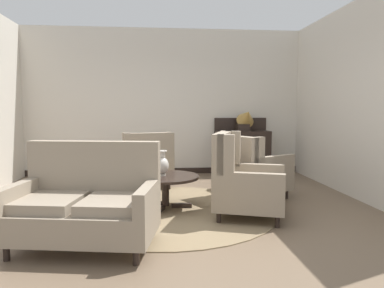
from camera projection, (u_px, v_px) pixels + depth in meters
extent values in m
plane|color=brown|center=(171.00, 218.00, 4.51)|extent=(8.70, 8.70, 0.00)
cube|color=silver|center=(164.00, 102.00, 7.44)|extent=(5.88, 0.08, 2.99)
cube|color=silver|center=(353.00, 100.00, 5.56)|extent=(0.08, 4.35, 2.99)
cube|color=black|center=(165.00, 171.00, 7.53)|extent=(5.72, 0.03, 0.12)
cylinder|color=#847051|center=(170.00, 210.00, 4.81)|extent=(2.83, 2.83, 0.01)
cylinder|color=black|center=(165.00, 177.00, 4.88)|extent=(0.92, 0.92, 0.04)
cylinder|color=black|center=(165.00, 192.00, 4.90)|extent=(0.10, 0.10, 0.38)
cube|color=black|center=(182.00, 206.00, 4.93)|extent=(0.28, 0.08, 0.07)
cube|color=black|center=(157.00, 203.00, 5.09)|extent=(0.20, 0.27, 0.07)
cube|color=black|center=(159.00, 210.00, 4.71)|extent=(0.16, 0.28, 0.07)
cylinder|color=beige|center=(163.00, 175.00, 4.89)|extent=(0.09, 0.09, 0.02)
ellipsoid|color=beige|center=(163.00, 166.00, 4.88)|extent=(0.17, 0.17, 0.23)
cylinder|color=beige|center=(162.00, 154.00, 4.86)|extent=(0.08, 0.08, 0.09)
torus|color=beige|center=(162.00, 151.00, 4.86)|extent=(0.13, 0.13, 0.02)
cube|color=gray|center=(83.00, 221.00, 3.48)|extent=(1.50, 1.04, 0.28)
cube|color=gray|center=(94.00, 170.00, 3.77)|extent=(1.38, 0.38, 0.61)
cube|color=gray|center=(51.00, 202.00, 3.45)|extent=(0.65, 0.70, 0.10)
cube|color=gray|center=(113.00, 204.00, 3.40)|extent=(0.65, 0.70, 0.10)
cube|color=gray|center=(16.00, 196.00, 3.46)|extent=(0.23, 0.72, 0.23)
cube|color=gray|center=(147.00, 198.00, 3.36)|extent=(0.23, 0.72, 0.23)
cylinder|color=black|center=(6.00, 253.00, 3.23)|extent=(0.06, 0.06, 0.14)
cylinder|color=black|center=(136.00, 257.00, 3.14)|extent=(0.06, 0.06, 0.14)
cylinder|color=black|center=(42.00, 229.00, 3.87)|extent=(0.06, 0.06, 0.14)
cylinder|color=black|center=(150.00, 232.00, 3.78)|extent=(0.06, 0.06, 0.14)
cube|color=gray|center=(145.00, 171.00, 6.28)|extent=(0.99, 1.01, 0.27)
cube|color=gray|center=(149.00, 150.00, 5.89)|extent=(0.83, 0.31, 0.56)
cube|color=gray|center=(169.00, 145.00, 6.08)|extent=(0.14, 0.22, 0.42)
cube|color=gray|center=(126.00, 146.00, 5.86)|extent=(0.14, 0.22, 0.42)
cube|color=gray|center=(165.00, 157.00, 6.41)|extent=(0.26, 0.76, 0.19)
cube|color=gray|center=(124.00, 159.00, 6.19)|extent=(0.26, 0.76, 0.19)
cylinder|color=black|center=(160.00, 178.00, 6.73)|extent=(0.06, 0.06, 0.14)
cylinder|color=black|center=(124.00, 180.00, 6.52)|extent=(0.06, 0.06, 0.14)
cylinder|color=black|center=(169.00, 185.00, 6.07)|extent=(0.06, 0.06, 0.14)
cylinder|color=black|center=(130.00, 188.00, 5.86)|extent=(0.06, 0.06, 0.14)
cube|color=gray|center=(254.00, 179.00, 5.49)|extent=(1.17, 1.14, 0.31)
cube|color=gray|center=(235.00, 153.00, 5.24)|extent=(0.51, 0.78, 0.52)
cube|color=gray|center=(257.00, 151.00, 4.99)|extent=(0.22, 0.18, 0.39)
cube|color=gray|center=(225.00, 147.00, 5.58)|extent=(0.22, 0.18, 0.39)
cube|color=gray|center=(274.00, 164.00, 5.20)|extent=(0.75, 0.47, 0.23)
cube|color=gray|center=(241.00, 158.00, 5.79)|extent=(0.75, 0.47, 0.23)
cylinder|color=black|center=(286.00, 194.00, 5.45)|extent=(0.06, 0.06, 0.14)
cylinder|color=black|center=(256.00, 186.00, 5.99)|extent=(0.06, 0.06, 0.14)
cylinder|color=black|center=(251.00, 201.00, 5.04)|extent=(0.06, 0.06, 0.14)
cylinder|color=black|center=(221.00, 192.00, 5.58)|extent=(0.06, 0.06, 0.14)
cube|color=gray|center=(250.00, 195.00, 4.49)|extent=(1.05, 1.02, 0.30)
cube|color=gray|center=(222.00, 157.00, 4.52)|extent=(0.39, 0.79, 0.62)
cube|color=gray|center=(226.00, 155.00, 4.16)|extent=(0.22, 0.16, 0.47)
cube|color=gray|center=(233.00, 148.00, 4.83)|extent=(0.22, 0.16, 0.47)
cube|color=gray|center=(252.00, 181.00, 4.12)|extent=(0.73, 0.33, 0.19)
cube|color=gray|center=(256.00, 171.00, 4.78)|extent=(0.73, 0.33, 0.19)
cylinder|color=black|center=(277.00, 222.00, 4.13)|extent=(0.06, 0.06, 0.14)
cylinder|color=black|center=(277.00, 207.00, 4.74)|extent=(0.06, 0.06, 0.14)
cylinder|color=black|center=(219.00, 218.00, 4.28)|extent=(0.06, 0.06, 0.14)
cylinder|color=black|center=(226.00, 204.00, 4.89)|extent=(0.06, 0.06, 0.14)
cylinder|color=black|center=(241.00, 151.00, 6.08)|extent=(0.46, 0.46, 0.03)
cylinder|color=black|center=(240.00, 170.00, 6.11)|extent=(0.07, 0.07, 0.64)
cylinder|color=black|center=(240.00, 188.00, 6.14)|extent=(0.30, 0.30, 0.04)
cube|color=black|center=(242.00, 150.00, 7.39)|extent=(1.10, 0.44, 0.81)
cube|color=black|center=(240.00, 124.00, 7.54)|extent=(1.10, 0.04, 0.26)
cube|color=black|center=(219.00, 174.00, 7.22)|extent=(0.06, 0.06, 0.10)
cube|color=black|center=(268.00, 173.00, 7.32)|extent=(0.06, 0.06, 0.10)
cube|color=black|center=(217.00, 171.00, 7.56)|extent=(0.06, 0.06, 0.10)
cube|color=black|center=(263.00, 170.00, 7.65)|extent=(0.06, 0.06, 0.10)
cube|color=black|center=(243.00, 127.00, 7.33)|extent=(0.24, 0.24, 0.14)
cone|color=#B28942|center=(247.00, 116.00, 7.23)|extent=(0.36, 0.47, 0.47)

